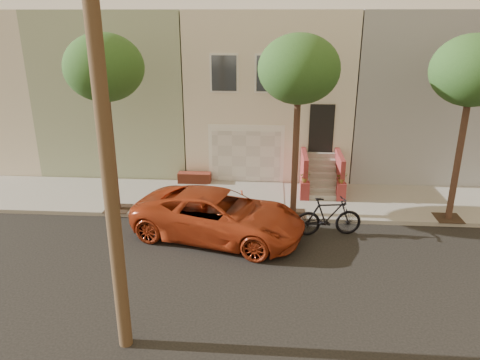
{
  "coord_description": "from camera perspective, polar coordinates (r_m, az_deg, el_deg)",
  "views": [
    {
      "loc": [
        0.16,
        -11.47,
        7.0
      ],
      "look_at": [
        -0.86,
        3.0,
        1.73
      ],
      "focal_mm": 34.38,
      "sensor_mm": 36.0,
      "label": 1
    }
  ],
  "objects": [
    {
      "name": "house_row",
      "position": [
        22.9,
        3.69,
        11.5
      ],
      "size": [
        33.1,
        11.7,
        7.0
      ],
      "color": "beige",
      "rests_on": "sidewalk"
    },
    {
      "name": "motorcycle",
      "position": [
        15.53,
        10.9,
        -4.47
      ],
      "size": [
        2.3,
        0.93,
        1.34
      ],
      "primitive_type": "imported",
      "rotation": [
        0.0,
        0.0,
        1.71
      ],
      "color": "black",
      "rests_on": "ground"
    },
    {
      "name": "tree_left",
      "position": [
        16.47,
        -16.52,
        13.1
      ],
      "size": [
        2.7,
        2.57,
        6.3
      ],
      "color": "#2D2116",
      "rests_on": "sidewalk"
    },
    {
      "name": "ground",
      "position": [
        13.44,
        2.83,
        -11.46
      ],
      "size": [
        90.0,
        90.0,
        0.0
      ],
      "primitive_type": "plane",
      "color": "black",
      "rests_on": "ground"
    },
    {
      "name": "pickup_truck",
      "position": [
        15.09,
        -2.64,
        -4.39
      ],
      "size": [
        6.11,
        3.97,
        1.57
      ],
      "primitive_type": "imported",
      "rotation": [
        0.0,
        0.0,
        1.31
      ],
      "color": "#9E3316",
      "rests_on": "ground"
    },
    {
      "name": "tree_mid",
      "position": [
        15.49,
        7.33,
        13.35
      ],
      "size": [
        2.7,
        2.57,
        6.3
      ],
      "color": "#2D2116",
      "rests_on": "sidewalk"
    },
    {
      "name": "tree_right",
      "position": [
        16.71,
        26.94,
        11.88
      ],
      "size": [
        2.7,
        2.57,
        6.3
      ],
      "color": "#2D2116",
      "rests_on": "sidewalk"
    },
    {
      "name": "sidewalk",
      "position": [
        18.19,
        3.24,
        -2.45
      ],
      "size": [
        40.0,
        3.7,
        0.15
      ],
      "primitive_type": "cube",
      "color": "gray",
      "rests_on": "ground"
    }
  ]
}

